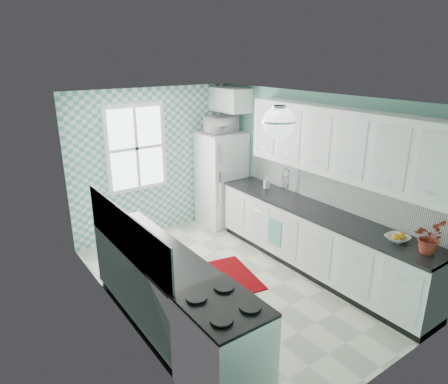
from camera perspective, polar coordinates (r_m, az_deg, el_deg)
floor at (r=5.68m, az=1.08°, el=-12.88°), size 3.00×4.40×0.02m
ceiling at (r=4.85m, az=1.27°, el=13.29°), size 3.00×4.40×0.02m
wall_back at (r=6.95m, az=-9.79°, el=4.23°), size 3.00×0.02×2.50m
wall_front at (r=3.76m, az=22.04°, el=-10.20°), size 3.00×0.02×2.50m
wall_left at (r=4.46m, az=-14.67°, el=-4.67°), size 0.02×4.40×2.50m
wall_right at (r=6.11m, az=12.62°, el=1.98°), size 0.02×4.40×2.50m
accent_wall at (r=6.93m, az=-9.71°, el=4.20°), size 3.00×0.01×2.50m
window at (r=6.69m, az=-12.45°, el=6.14°), size 1.04×0.05×1.44m
backsplash_right at (r=5.86m, az=15.31°, el=0.47°), size 0.02×3.60×0.51m
backsplash_left at (r=4.42m, az=-13.98°, el=-5.59°), size 0.02×2.15×0.51m
upper_cabinets_right at (r=5.45m, az=16.54°, el=6.66°), size 0.33×3.20×0.90m
upper_cabinet_fridge at (r=7.11m, az=0.83°, el=13.04°), size 0.40×0.74×0.40m
ceiling_light at (r=4.26m, az=7.78°, el=9.79°), size 0.34×0.34×0.35m
base_cabinets_right at (r=5.93m, az=12.89°, el=-6.88°), size 0.60×3.60×0.90m
countertop_right at (r=5.73m, az=13.13°, el=-2.69°), size 0.63×3.60×0.04m
base_cabinets_left at (r=4.87m, az=-10.06°, el=-12.82°), size 0.60×2.15×0.90m
countertop_left at (r=4.64m, az=-10.23°, el=-7.83°), size 0.63×2.15×0.04m
fridge at (r=7.27m, az=-0.38°, el=1.88°), size 0.74×0.73×1.69m
stove at (r=3.84m, az=-0.14°, el=-21.49°), size 0.64×0.80×0.96m
sink at (r=6.24m, az=7.99°, el=-0.44°), size 0.47×0.39×0.53m
rug at (r=5.79m, az=0.63°, el=-12.01°), size 0.89×1.13×0.02m
dish_towel at (r=6.03m, az=7.29°, el=-5.75°), size 0.09×0.26×0.40m
fruit_bowl at (r=5.08m, az=23.53°, el=-6.10°), size 0.27×0.27×0.07m
potted_plant at (r=4.88m, az=27.19°, el=-5.76°), size 0.41×0.38×0.37m
soap_bottle at (r=6.49m, az=6.13°, el=1.38°), size 0.11×0.11×0.19m
microwave at (r=7.04m, az=-0.40°, el=9.62°), size 0.55×0.39×0.29m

